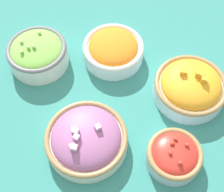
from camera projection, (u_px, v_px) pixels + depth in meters
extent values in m
plane|color=#337F75|center=(112.00, 103.00, 0.75)|extent=(3.00, 3.00, 0.00)
cylinder|color=silver|center=(87.00, 141.00, 0.68)|extent=(0.18, 0.18, 0.03)
torus|color=#997A4C|center=(86.00, 137.00, 0.66)|extent=(0.18, 0.18, 0.01)
ellipsoid|color=#9E5B8E|center=(86.00, 137.00, 0.66)|extent=(0.15, 0.15, 0.06)
cube|color=#C699C1|center=(76.00, 137.00, 0.63)|extent=(0.02, 0.02, 0.01)
cube|color=#C699C1|center=(76.00, 131.00, 0.63)|extent=(0.01, 0.01, 0.01)
cube|color=#C699C1|center=(74.00, 148.00, 0.62)|extent=(0.01, 0.01, 0.01)
cube|color=#C699C1|center=(74.00, 130.00, 0.64)|extent=(0.01, 0.01, 0.01)
cube|color=#C699C1|center=(73.00, 147.00, 0.62)|extent=(0.02, 0.02, 0.01)
cube|color=#C699C1|center=(98.00, 127.00, 0.64)|extent=(0.02, 0.02, 0.01)
cylinder|color=silver|center=(189.00, 89.00, 0.74)|extent=(0.17, 0.17, 0.04)
torus|color=#997A4C|center=(191.00, 84.00, 0.73)|extent=(0.17, 0.17, 0.01)
ellipsoid|color=orange|center=(191.00, 84.00, 0.73)|extent=(0.14, 0.14, 0.06)
cube|color=#F4A828|center=(201.00, 75.00, 0.70)|extent=(0.02, 0.02, 0.01)
cube|color=#F4A828|center=(198.00, 73.00, 0.70)|extent=(0.01, 0.01, 0.01)
cube|color=#F4A828|center=(183.00, 72.00, 0.70)|extent=(0.01, 0.01, 0.01)
cube|color=#F4A828|center=(204.00, 79.00, 0.69)|extent=(0.02, 0.02, 0.01)
cylinder|color=silver|center=(38.00, 56.00, 0.79)|extent=(0.15, 0.15, 0.05)
torus|color=slate|center=(36.00, 49.00, 0.77)|extent=(0.15, 0.15, 0.01)
ellipsoid|color=#7ABC4C|center=(36.00, 49.00, 0.77)|extent=(0.13, 0.13, 0.03)
ellipsoid|color=#99D166|center=(21.00, 42.00, 0.76)|extent=(0.01, 0.01, 0.01)
ellipsoid|color=#99D166|center=(22.00, 52.00, 0.74)|extent=(0.01, 0.01, 0.01)
ellipsoid|color=#99D166|center=(28.00, 47.00, 0.74)|extent=(0.01, 0.01, 0.01)
ellipsoid|color=#99D166|center=(39.00, 32.00, 0.77)|extent=(0.01, 0.01, 0.01)
ellipsoid|color=#99D166|center=(34.00, 47.00, 0.75)|extent=(0.01, 0.01, 0.01)
cylinder|color=#B2C1CC|center=(173.00, 157.00, 0.66)|extent=(0.12, 0.12, 0.04)
torus|color=#997A4C|center=(175.00, 154.00, 0.64)|extent=(0.12, 0.12, 0.01)
ellipsoid|color=red|center=(175.00, 154.00, 0.64)|extent=(0.10, 0.10, 0.03)
ellipsoid|color=red|center=(187.00, 145.00, 0.63)|extent=(0.01, 0.01, 0.01)
ellipsoid|color=red|center=(176.00, 139.00, 0.64)|extent=(0.01, 0.01, 0.01)
ellipsoid|color=red|center=(172.00, 143.00, 0.63)|extent=(0.01, 0.01, 0.01)
ellipsoid|color=red|center=(180.00, 163.00, 0.61)|extent=(0.01, 0.01, 0.01)
ellipsoid|color=red|center=(170.00, 153.00, 0.62)|extent=(0.01, 0.01, 0.01)
cylinder|color=silver|center=(113.00, 52.00, 0.80)|extent=(0.15, 0.15, 0.04)
torus|color=silver|center=(113.00, 47.00, 0.78)|extent=(0.15, 0.15, 0.01)
ellipsoid|color=orange|center=(113.00, 47.00, 0.78)|extent=(0.13, 0.13, 0.04)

